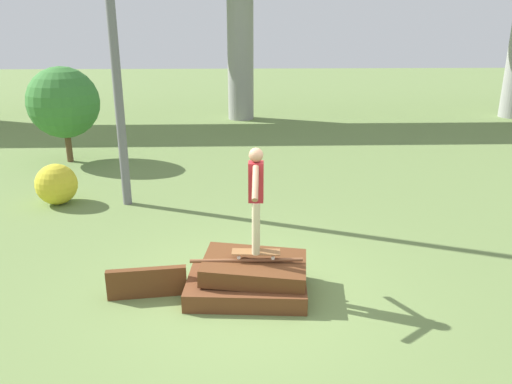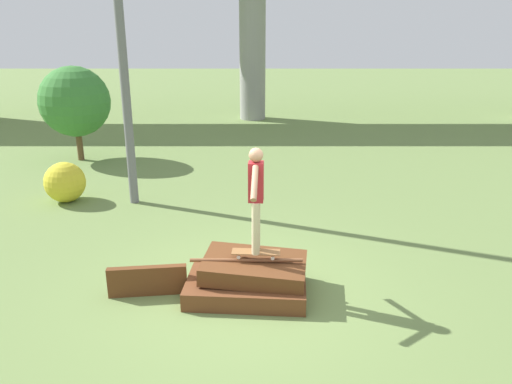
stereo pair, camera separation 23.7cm
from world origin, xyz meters
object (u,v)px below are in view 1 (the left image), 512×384
object	(u,v)px
skateboard	(256,252)
skater	(256,193)
utility_pole	(111,15)
bush_yellow_flowering	(56,184)
tree_behind_left	(63,103)

from	to	relation	value
skateboard	skater	bearing A→B (deg)	26.57
skater	utility_pole	bearing A→B (deg)	124.75
skater	bush_yellow_flowering	world-z (taller)	skater
bush_yellow_flowering	tree_behind_left	bearing A→B (deg)	103.64
utility_pole	tree_behind_left	bearing A→B (deg)	123.48
skateboard	bush_yellow_flowering	bearing A→B (deg)	136.93
bush_yellow_flowering	skater	bearing A→B (deg)	-43.07
skater	utility_pole	world-z (taller)	utility_pole
skateboard	skater	size ratio (longest dim) A/B	0.46
skater	bush_yellow_flowering	xyz separation A→B (m)	(-4.48, 4.19, -1.17)
skateboard	tree_behind_left	distance (m)	9.67
skateboard	bush_yellow_flowering	world-z (taller)	bush_yellow_flowering
utility_pole	bush_yellow_flowering	bearing A→B (deg)	178.06
tree_behind_left	utility_pole	bearing A→B (deg)	-56.52
tree_behind_left	bush_yellow_flowering	world-z (taller)	tree_behind_left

